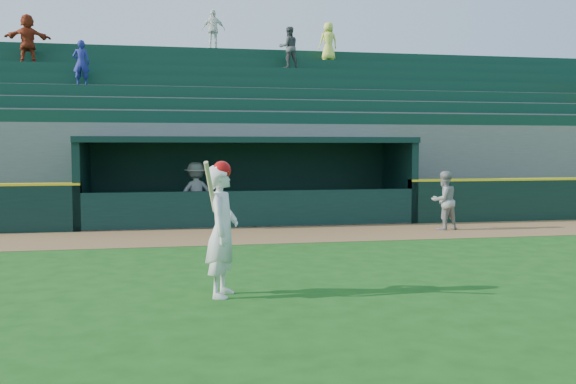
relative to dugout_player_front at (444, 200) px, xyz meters
name	(u,v)px	position (x,y,z in m)	size (l,w,h in m)	color
ground	(306,273)	(-4.85, -5.02, -0.78)	(120.00, 120.00, 0.00)	#164812
warning_track	(263,235)	(-4.85, -0.12, -0.77)	(40.00, 3.00, 0.01)	brown
dugout_player_front	(444,200)	(0.00, 0.00, 0.00)	(0.75, 0.59, 1.55)	gray
dugout_player_inside	(196,193)	(-6.36, 2.47, 0.10)	(1.13, 0.65, 1.76)	gray
dugout	(247,175)	(-4.85, 2.98, 0.58)	(9.40, 2.80, 2.46)	slate
stands	(230,141)	(-4.85, 7.55, 1.62)	(34.50, 6.25, 7.47)	slate
batter_at_plate	(222,229)	(-6.41, -6.45, 0.21)	(0.65, 0.87, 2.00)	silver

